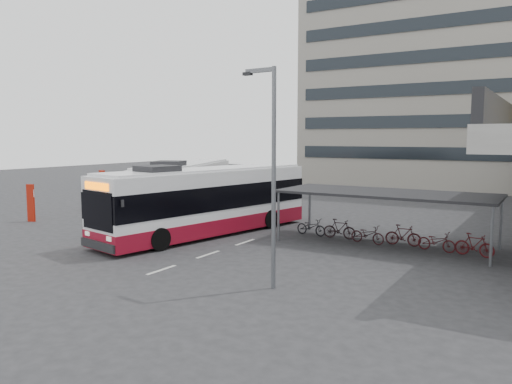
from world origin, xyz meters
The scene contains 11 objects.
ground centered at (0.00, 0.00, 0.00)m, with size 120.00×120.00×0.00m, color #28282B.
bike_shelter centered at (8.47, 3.00, 1.44)m, with size 10.00×4.00×2.54m.
office_block centered at (6.00, 36.00, 12.50)m, with size 30.00×15.00×25.00m, color gray.
road_markings centered at (2.50, -3.00, 0.01)m, with size 0.15×7.60×0.01m.
bus_main centered at (-0.27, 0.67, 1.75)m, with size 5.17×13.04×3.77m.
bus_teal centered at (-4.96, 4.66, 1.74)m, with size 7.21×12.82×3.76m.
pedestrian centered at (-6.59, 4.04, 0.90)m, with size 0.66×0.43×1.80m, color black.
lamp_post centered at (7.24, -5.77, 4.22)m, with size 1.30×0.24×7.40m.
sign_totem_south centered at (-11.90, -1.65, 1.18)m, with size 0.48×0.29×2.28m.
sign_totem_mid centered at (-12.45, 4.42, 1.43)m, with size 0.60×0.29×2.77m.
sign_totem_north centered at (-12.59, 9.42, 1.33)m, with size 0.54×0.32×2.57m.
Camera 1 is at (15.41, -20.18, 5.10)m, focal length 35.00 mm.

